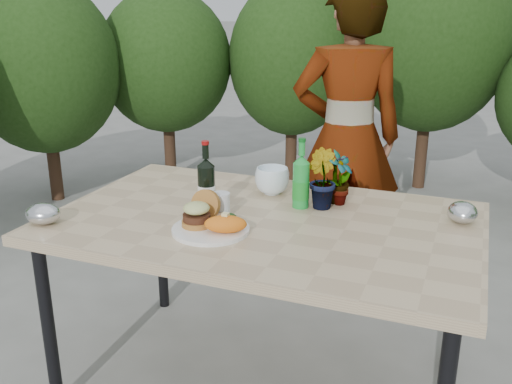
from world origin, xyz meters
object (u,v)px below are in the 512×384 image
(patio_table, at_px, (264,232))
(person, at_px, (347,138))
(dinner_plate, at_px, (211,230))
(wine_bottle, at_px, (206,187))

(patio_table, xyz_separation_m, person, (0.07, 1.11, 0.13))
(patio_table, bearing_deg, dinner_plate, -123.73)
(patio_table, distance_m, wine_bottle, 0.28)
(wine_bottle, height_order, person, person)
(wine_bottle, bearing_deg, dinner_plate, -49.86)
(patio_table, height_order, dinner_plate, dinner_plate)
(patio_table, height_order, wine_bottle, wine_bottle)
(dinner_plate, height_order, person, person)
(wine_bottle, distance_m, person, 1.17)
(patio_table, bearing_deg, person, 86.58)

